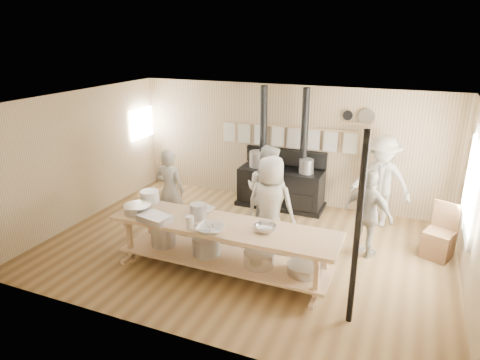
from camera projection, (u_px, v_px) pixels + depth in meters
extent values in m
plane|color=brown|center=(245.00, 248.00, 7.64)|extent=(7.00, 7.00, 0.00)
plane|color=tan|center=(288.00, 145.00, 9.39)|extent=(7.00, 0.00, 7.00)
plane|color=tan|center=(165.00, 243.00, 5.03)|extent=(7.00, 0.00, 7.00)
plane|color=tan|center=(82.00, 157.00, 8.49)|extent=(0.00, 5.00, 5.00)
plane|color=tan|center=(478.00, 211.00, 5.93)|extent=(0.00, 5.00, 5.00)
plane|color=beige|center=(245.00, 102.00, 6.78)|extent=(7.00, 7.00, 0.00)
cube|color=beige|center=(474.00, 183.00, 6.40)|extent=(0.06, 1.35, 1.65)
plane|color=white|center=(471.00, 183.00, 6.42)|extent=(0.00, 1.50, 1.50)
cube|color=beige|center=(471.00, 183.00, 6.42)|extent=(0.02, 0.03, 1.50)
plane|color=white|center=(142.00, 123.00, 10.11)|extent=(0.00, 0.90, 0.90)
cube|color=black|center=(281.00, 188.00, 9.33)|extent=(1.80, 0.70, 0.85)
cube|color=black|center=(280.00, 204.00, 9.45)|extent=(1.90, 0.75, 0.10)
cube|color=black|center=(286.00, 157.00, 9.38)|extent=(1.80, 0.12, 0.35)
cylinder|color=black|center=(263.00, 127.00, 9.11)|extent=(0.15, 0.15, 1.75)
cylinder|color=black|center=(305.00, 131.00, 8.78)|extent=(0.15, 0.15, 1.75)
cylinder|color=#B2B2B7|center=(258.00, 159.00, 9.33)|extent=(0.36, 0.36, 0.34)
cylinder|color=gray|center=(306.00, 166.00, 8.89)|extent=(0.30, 0.30, 0.30)
cylinder|color=tan|center=(287.00, 127.00, 9.16)|extent=(3.00, 0.04, 0.04)
cube|color=beige|center=(230.00, 131.00, 9.73)|extent=(0.28, 0.01, 0.46)
cube|color=beige|center=(245.00, 133.00, 9.59)|extent=(0.28, 0.01, 0.46)
cube|color=beige|center=(262.00, 134.00, 9.45)|extent=(0.28, 0.01, 0.46)
cube|color=beige|center=(278.00, 136.00, 9.31)|extent=(0.28, 0.01, 0.46)
cube|color=beige|center=(295.00, 138.00, 9.17)|extent=(0.28, 0.01, 0.46)
cube|color=beige|center=(313.00, 139.00, 9.02)|extent=(0.28, 0.01, 0.46)
cube|color=beige|center=(331.00, 141.00, 8.88)|extent=(0.28, 0.01, 0.46)
cube|color=beige|center=(350.00, 143.00, 8.74)|extent=(0.28, 0.01, 0.46)
cube|color=tan|center=(354.00, 123.00, 8.61)|extent=(0.50, 0.14, 0.03)
cylinder|color=black|center=(348.00, 115.00, 8.63)|extent=(0.20, 0.04, 0.20)
cylinder|color=silver|center=(367.00, 117.00, 8.50)|extent=(0.32, 0.03, 0.32)
cube|color=tan|center=(223.00, 226.00, 6.58)|extent=(3.60, 0.90, 0.06)
cube|color=tan|center=(223.00, 259.00, 6.77)|extent=(3.40, 0.80, 0.04)
cube|color=tan|center=(223.00, 261.00, 6.79)|extent=(3.30, 0.06, 0.06)
cube|color=tan|center=(130.00, 239.00, 7.02)|extent=(0.07, 0.07, 0.85)
cube|color=tan|center=(151.00, 225.00, 7.54)|extent=(0.07, 0.07, 0.85)
cube|color=tan|center=(316.00, 279.00, 5.89)|extent=(0.07, 0.07, 0.85)
cube|color=tan|center=(325.00, 259.00, 6.41)|extent=(0.07, 0.07, 0.85)
cylinder|color=#B2B2B7|center=(163.00, 235.00, 7.10)|extent=(0.40, 0.40, 0.38)
cylinder|color=gray|center=(206.00, 245.00, 6.82)|extent=(0.44, 0.44, 0.30)
cylinder|color=silver|center=(259.00, 259.00, 6.51)|extent=(0.48, 0.48, 0.22)
cylinder|color=silver|center=(304.00, 270.00, 6.27)|extent=(0.52, 0.52, 0.14)
cylinder|color=black|center=(357.00, 233.00, 5.29)|extent=(0.08, 0.08, 2.60)
imported|color=#9F9B8D|center=(170.00, 190.00, 8.13)|extent=(0.61, 0.42, 1.60)
imported|color=#9F9B8D|center=(267.00, 191.00, 7.85)|extent=(0.96, 0.81, 1.75)
imported|color=#9F9B8D|center=(270.00, 206.00, 7.21)|extent=(0.88, 0.59, 1.74)
imported|color=#9F9B8D|center=(368.00, 214.00, 7.14)|extent=(0.97, 0.71, 1.52)
imported|color=#9F9B8D|center=(381.00, 181.00, 8.29)|extent=(1.27, 0.87, 1.82)
cube|color=brown|center=(438.00, 244.00, 7.25)|extent=(0.57, 0.57, 0.47)
cube|color=brown|center=(446.00, 217.00, 7.24)|extent=(0.43, 0.20, 0.53)
imported|color=silver|center=(203.00, 210.00, 6.97)|extent=(0.44, 0.44, 0.09)
imported|color=silver|center=(204.00, 229.00, 6.33)|extent=(0.39, 0.39, 0.09)
imported|color=silver|center=(210.00, 229.00, 6.29)|extent=(0.46, 0.46, 0.10)
imported|color=silver|center=(265.00, 228.00, 6.32)|extent=(0.43, 0.43, 0.11)
cube|color=#B2B2B7|center=(155.00, 219.00, 6.64)|extent=(0.55, 0.43, 0.11)
cylinder|color=silver|center=(138.00, 209.00, 6.96)|extent=(0.51, 0.51, 0.14)
cylinder|color=gray|center=(198.00, 211.00, 6.75)|extent=(0.34, 0.34, 0.24)
cylinder|color=silver|center=(150.00, 197.00, 7.39)|extent=(0.42, 0.42, 0.20)
cylinder|color=silver|center=(190.00, 222.00, 6.40)|extent=(0.14, 0.14, 0.20)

